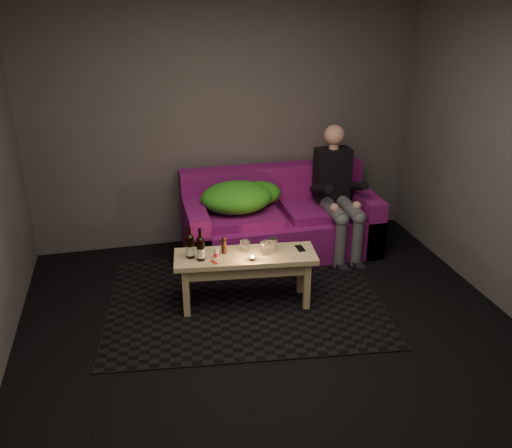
{
  "coord_description": "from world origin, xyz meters",
  "views": [
    {
      "loc": [
        -0.97,
        -3.11,
        2.54
      ],
      "look_at": [
        0.12,
        1.46,
        0.48
      ],
      "focal_mm": 38.0,
      "sensor_mm": 36.0,
      "label": 1
    }
  ],
  "objects_px": {
    "person": "(337,190)",
    "steel_cup": "(273,244)",
    "coffee_table": "(245,263)",
    "sofa": "(279,223)",
    "beer_bottle_a": "(190,246)",
    "beer_bottle_b": "(201,248)"
  },
  "relations": [
    {
      "from": "sofa",
      "to": "beer_bottle_b",
      "type": "distance_m",
      "value": 1.4
    },
    {
      "from": "sofa",
      "to": "beer_bottle_a",
      "type": "xyz_separation_m",
      "value": [
        -1.02,
        -0.93,
        0.29
      ]
    },
    {
      "from": "sofa",
      "to": "beer_bottle_a",
      "type": "distance_m",
      "value": 1.41
    },
    {
      "from": "person",
      "to": "beer_bottle_a",
      "type": "height_order",
      "value": "person"
    },
    {
      "from": "steel_cup",
      "to": "sofa",
      "type": "bearing_deg",
      "value": 71.08
    },
    {
      "from": "coffee_table",
      "to": "sofa",
      "type": "bearing_deg",
      "value": 59.71
    },
    {
      "from": "sofa",
      "to": "beer_bottle_b",
      "type": "xyz_separation_m",
      "value": [
        -0.94,
        -0.99,
        0.29
      ]
    },
    {
      "from": "person",
      "to": "steel_cup",
      "type": "relative_size",
      "value": 12.54
    },
    {
      "from": "sofa",
      "to": "steel_cup",
      "type": "xyz_separation_m",
      "value": [
        -0.32,
        -0.94,
        0.23
      ]
    },
    {
      "from": "coffee_table",
      "to": "beer_bottle_b",
      "type": "relative_size",
      "value": 4.37
    },
    {
      "from": "sofa",
      "to": "beer_bottle_a",
      "type": "height_order",
      "value": "sofa"
    },
    {
      "from": "beer_bottle_b",
      "to": "sofa",
      "type": "bearing_deg",
      "value": 46.27
    },
    {
      "from": "beer_bottle_a",
      "to": "steel_cup",
      "type": "bearing_deg",
      "value": -1.59
    },
    {
      "from": "sofa",
      "to": "person",
      "type": "height_order",
      "value": "person"
    },
    {
      "from": "coffee_table",
      "to": "beer_bottle_a",
      "type": "height_order",
      "value": "beer_bottle_a"
    },
    {
      "from": "sofa",
      "to": "beer_bottle_b",
      "type": "relative_size",
      "value": 6.94
    },
    {
      "from": "person",
      "to": "steel_cup",
      "type": "bearing_deg",
      "value": -138.17
    },
    {
      "from": "coffee_table",
      "to": "beer_bottle_b",
      "type": "distance_m",
      "value": 0.42
    },
    {
      "from": "coffee_table",
      "to": "steel_cup",
      "type": "relative_size",
      "value": 11.82
    },
    {
      "from": "person",
      "to": "beer_bottle_b",
      "type": "height_order",
      "value": "person"
    },
    {
      "from": "coffee_table",
      "to": "beer_bottle_a",
      "type": "relative_size",
      "value": 4.35
    },
    {
      "from": "steel_cup",
      "to": "beer_bottle_a",
      "type": "bearing_deg",
      "value": 178.41
    }
  ]
}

